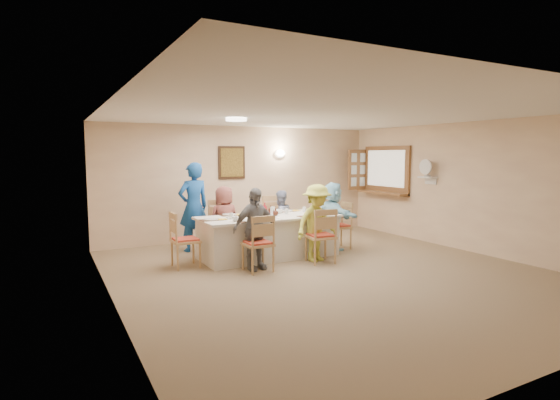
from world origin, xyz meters
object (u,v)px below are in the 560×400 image
diner_back_left (224,220)px  condiment_ketchup (265,209)px  chair_front_right (320,235)px  diner_front_left (255,229)px  diner_front_right (317,223)px  diner_back_right (280,219)px  chair_back_right (277,221)px  desk_fan (427,170)px  serving_hatch (386,170)px  chair_right_end (338,225)px  dining_table (269,236)px  chair_front_left (258,243)px  chair_left_end (186,239)px  diner_right_end (333,216)px  chair_back_left (222,226)px  caregiver (194,207)px

diner_back_left → condiment_ketchup: size_ratio=5.23×
chair_front_right → diner_front_left: size_ratio=0.72×
diner_front_right → diner_back_left: bearing=122.0°
diner_back_right → chair_front_right: bearing=82.1°
chair_back_right → diner_back_left: size_ratio=0.81×
diner_back_left → desk_fan: bearing=157.4°
serving_hatch → chair_right_end: bearing=-156.0°
diner_back_left → diner_back_right: (1.20, 0.00, -0.06)m
desk_fan → chair_right_end: desk_fan is taller
dining_table → chair_front_left: chair_front_left is taller
chair_front_right → diner_back_left: (-1.20, 1.48, 0.16)m
diner_back_left → diner_back_right: size_ratio=1.11×
dining_table → chair_left_end: (-1.55, 0.00, 0.09)m
condiment_ketchup → chair_back_right: bearing=49.0°
chair_right_end → diner_right_end: 0.24m
chair_front_right → diner_back_right: size_ratio=0.83×
condiment_ketchup → desk_fan: bearing=-7.6°
chair_front_left → condiment_ketchup: bearing=-123.2°
chair_right_end → serving_hatch: bearing=120.0°
chair_back_left → diner_back_left: size_ratio=0.79×
chair_back_right → diner_front_right: bearing=-91.6°
chair_back_right → serving_hatch: bearing=0.5°
diner_front_right → chair_front_left: bearing=176.3°
chair_left_end → dining_table: bearing=-89.9°
dining_table → diner_front_left: bearing=-131.4°
diner_back_right → caregiver: bearing=-23.8°
chair_front_right → condiment_ketchup: size_ratio=3.93×
diner_right_end → condiment_ketchup: size_ratio=5.45×
diner_front_right → diner_right_end: size_ratio=1.01×
serving_hatch → chair_back_left: bearing=-178.5°
diner_right_end → chair_front_left: bearing=116.4°
chair_back_left → chair_back_right: 1.20m
diner_front_right → serving_hatch: bearing=18.6°
chair_front_right → condiment_ketchup: 1.14m
diner_front_left → caregiver: size_ratio=0.78×
dining_table → chair_back_right: chair_back_right is taller
serving_hatch → chair_back_right: size_ratio=1.45×
chair_left_end → caregiver: caregiver is taller
serving_hatch → diner_back_right: 3.14m
chair_back_left → diner_front_right: diner_front_right is taller
chair_front_right → diner_front_left: diner_front_left is taller
diner_front_right → chair_back_left: bearing=119.7°
dining_table → chair_back_left: chair_back_left is taller
chair_front_left → desk_fan: bearing=-175.6°
chair_back_right → diner_front_left: (-1.20, -1.48, 0.15)m
chair_left_end → diner_right_end: bearing=-89.9°
desk_fan → diner_right_end: bearing=168.0°
serving_hatch → diner_back_left: serving_hatch is taller
chair_front_right → desk_fan: bearing=-164.8°
chair_front_right → dining_table: bearing=-45.1°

